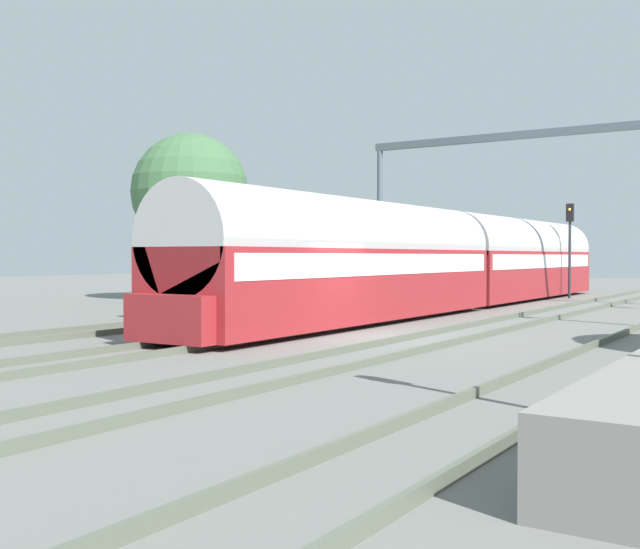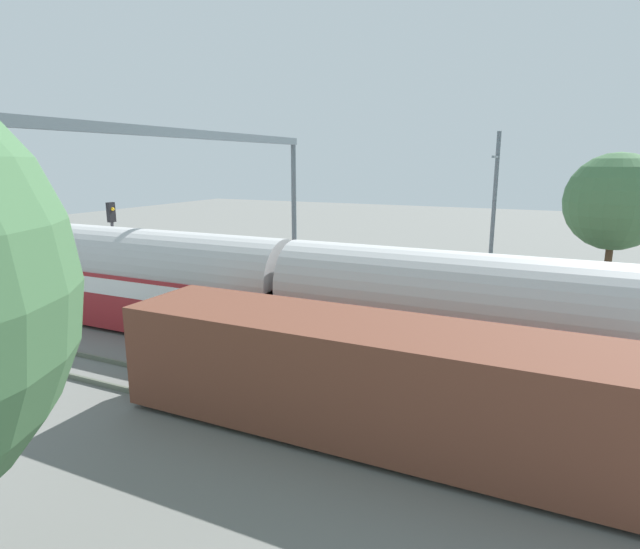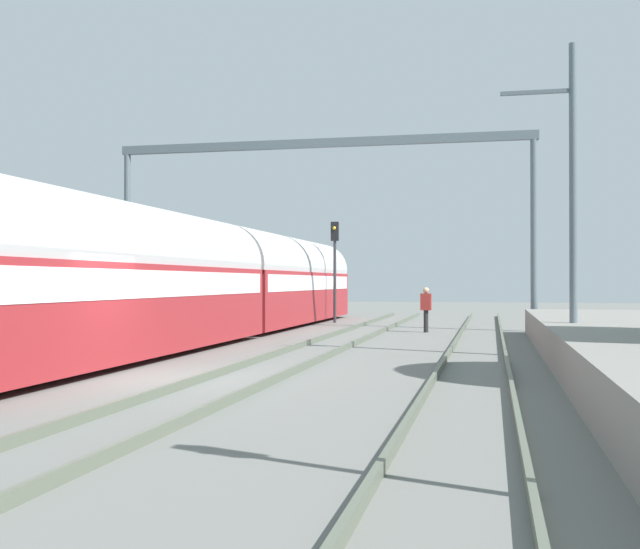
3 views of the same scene
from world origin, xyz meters
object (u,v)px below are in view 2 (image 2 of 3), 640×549
object	(u,v)px
railway_signal_far	(113,239)
catenary_gantry	(196,177)
person_crossing	(282,275)
passenger_train	(290,296)
freight_car	(374,381)

from	to	relation	value
railway_signal_far	catenary_gantry	xyz separation A→B (m)	(0.28, -4.72, 2.89)
person_crossing	passenger_train	bearing A→B (deg)	-143.54
person_crossing	catenary_gantry	distance (m)	6.84
person_crossing	railway_signal_far	world-z (taller)	railway_signal_far
freight_car	person_crossing	size ratio (longest dim) A/B	7.51
person_crossing	catenary_gantry	world-z (taller)	catenary_gantry
passenger_train	railway_signal_far	distance (m)	10.51
passenger_train	catenary_gantry	bearing A→B (deg)	68.41
passenger_train	freight_car	xyz separation A→B (m)	(-4.40, -4.65, -0.50)
passenger_train	freight_car	world-z (taller)	passenger_train
passenger_train	person_crossing	distance (m)	7.93
passenger_train	catenary_gantry	size ratio (longest dim) A/B	1.87
person_crossing	catenary_gantry	bearing A→B (deg)	167.29
person_crossing	railway_signal_far	bearing A→B (deg)	132.79
freight_car	catenary_gantry	xyz separation A→B (m)	(6.60, 10.21, 4.49)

